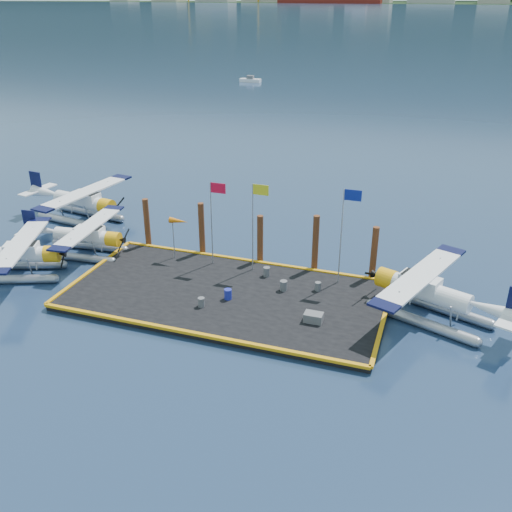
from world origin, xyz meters
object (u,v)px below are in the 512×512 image
Objects in this scene: seaplane_b at (86,238)px; piling_0 at (147,224)px; drum_3 at (201,302)px; crate at (314,317)px; flagpole_red at (214,211)px; seaplane_d at (425,294)px; windsock at (179,222)px; flagpole_blue at (345,223)px; piling_2 at (260,241)px; drum_5 at (267,272)px; piling_4 at (374,255)px; seaplane_c at (83,204)px; piling_1 at (202,230)px; piling_3 at (315,245)px; drum_2 at (284,286)px; drum_1 at (228,294)px; flagpole_yellow at (255,214)px; seaplane_a at (17,257)px; drum_4 at (318,286)px.

piling_0 reaches higher than seaplane_b.
crate is (6.92, 0.52, -0.02)m from drum_3.
flagpole_red is (9.93, 1.01, 3.01)m from seaplane_b.
seaplane_d is 17.34m from windsock.
flagpole_blue reaches higher than piling_2.
piling_4 reaches higher than drum_5.
piling_2 reaches higher than seaplane_c.
piling_1 is (1.03, 1.60, -1.13)m from windsock.
flagpole_red is at bearing 90.59° from seaplane_b.
piling_2 is at bearing 180.00° from piling_3.
drum_5 is 0.15× the size of piling_3.
crate is at bearing -48.62° from drum_2.
seaplane_c is at bearing 163.14° from drum_5.
piling_0 reaches higher than drum_2.
piling_3 is at bearing 89.50° from seaplane_c.
drum_1 is at bearing -34.22° from piling_0.
seaplane_c is at bearing 157.71° from piling_0.
flagpole_yellow reaches higher than piling_0.
seaplane_b is 4.59m from piling_0.
piling_0 is (-11.88, 3.83, 1.26)m from drum_2.
piling_2 is 4.01m from piling_3.
seaplane_d reaches higher than windsock.
drum_5 reaches higher than crate.
drum_2 is at bearing -53.06° from piling_2.
seaplane_d is 8.78m from drum_2.
seaplane_a is 0.89× the size of seaplane_c.
flagpole_blue is at bearing -0.00° from windsock.
drum_3 is 1.04× the size of drum_4.
seaplane_a is at bearing -169.05° from drum_4.
windsock is at bearing -24.73° from piling_0.
piling_2 reaches higher than seaplane_a.
seaplane_a is 1.51× the size of flagpole_yellow.
flagpole_blue is (1.21, 1.53, 4.00)m from drum_4.
piling_2 is (-4.98, 3.13, 1.22)m from drum_4.
seaplane_b is at bearing 166.72° from crate.
seaplane_b is 2.14× the size of piling_1.
seaplane_d is 14.98× the size of drum_2.
flagpole_yellow is at bearing -82.79° from piling_2.
piling_3 reaches higher than drum_1.
flagpole_blue is 1.62× the size of piling_0.
drum_5 is at bearing 133.17° from crate.
piling_3 is at bearing 0.00° from piling_1.
drum_5 is 0.16× the size of piling_4.
seaplane_a reaches higher than drum_1.
seaplane_d is at bearing -20.29° from flagpole_blue.
drum_3 is 6.94m from crate.
drum_2 is at bearing 111.92° from seaplane_d.
drum_1 is 1.14× the size of drum_3.
piling_3 is at bearing 89.09° from seaplane_a.
piling_2 is (-11.62, 3.60, 0.32)m from seaplane_d.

